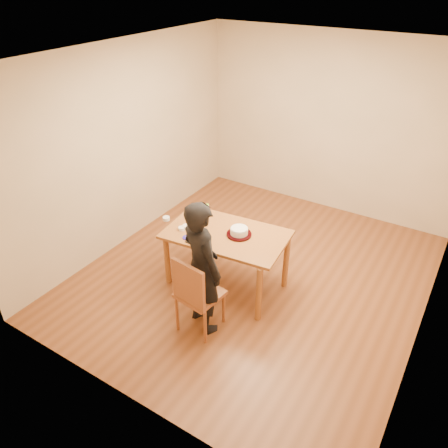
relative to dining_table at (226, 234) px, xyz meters
The scene contains 16 objects.
room_shell 0.95m from the dining_table, 71.79° to the left, with size 4.00×4.50×2.70m.
dining_table is the anchor object (origin of this frame).
dining_chair 0.84m from the dining_table, 79.05° to the right, with size 0.43×0.43×0.04m, color brown.
cake_plate 0.16m from the dining_table, 16.00° to the left, with size 0.29×0.29×0.02m, color red.
cake 0.17m from the dining_table, 16.00° to the left, with size 0.21×0.21×0.07m, color white.
frosting_dome 0.19m from the dining_table, 16.00° to the left, with size 0.20×0.20×0.03m, color white.
frosting_tub 0.42m from the dining_table, 115.68° to the right, with size 0.10×0.10×0.09m, color white.
frosting_lid 0.47m from the dining_table, 135.86° to the right, with size 0.10×0.10×0.01m, color #2619A3.
frosting_dollop 0.47m from the dining_table, 135.86° to the right, with size 0.04×0.04×0.02m, color white.
ramekin_green 0.54m from the dining_table, 155.90° to the right, with size 0.08×0.08×0.04m, color white.
ramekin_yellow 0.49m from the dining_table, 160.58° to the right, with size 0.09×0.09×0.04m, color white.
ramekin_multi 0.80m from the dining_table, behind, with size 0.09×0.09×0.04m, color white.
candy_box_pink 0.68m from the dining_table, 146.78° to the left, with size 0.13×0.06×0.02m, color #D0308A.
candy_box_green 0.69m from the dining_table, 146.73° to the left, with size 0.13×0.06×0.02m, color green.
spatula 0.47m from the dining_table, 119.32° to the right, with size 0.15×0.01×0.01m, color black.
person 0.75m from the dining_table, 78.39° to the right, with size 0.56×0.37×1.54m, color black.
Camera 1 is at (2.03, -4.02, 3.50)m, focal length 35.00 mm.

